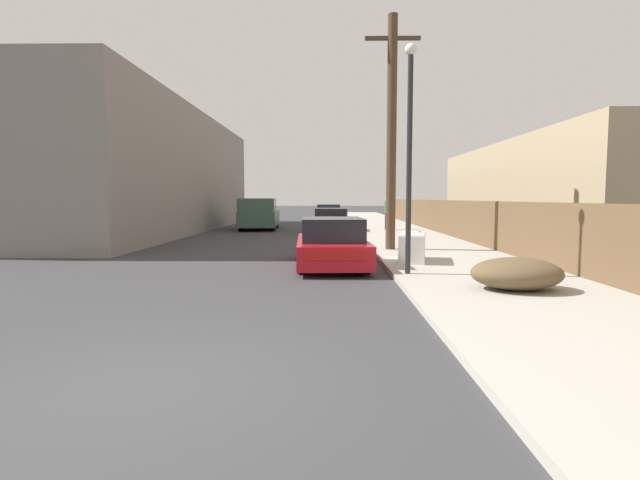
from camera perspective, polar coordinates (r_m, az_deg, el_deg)
name	(u,v)px	position (r m, az deg, el deg)	size (l,w,h in m)	color
ground_plane	(148,390)	(5.24, -19.09, -15.94)	(220.00, 220.00, 0.00)	#38383A
sidewalk_curb	(392,229)	(28.38, 8.19, 1.21)	(4.20, 63.00, 0.12)	#ADA89E
discarded_fridge	(412,247)	(13.82, 10.52, -0.79)	(1.00, 1.84, 0.78)	white
parked_sports_car_red	(332,245)	(13.29, 1.33, -0.52)	(2.00, 4.52, 1.31)	red
car_parked_mid	(332,221)	(26.46, 1.40, 2.19)	(2.12, 4.26, 1.29)	#5B1E19
car_parked_far	(329,215)	(33.79, 1.06, 2.83)	(1.87, 4.49, 1.40)	silver
pickup_truck	(259,214)	(28.98, -6.99, 2.97)	(2.31, 5.35, 1.80)	#385647
utility_pole	(392,131)	(16.95, 8.18, 12.25)	(1.80, 0.32, 7.64)	#4C3826
street_lamp	(410,143)	(11.46, 10.19, 10.84)	(0.26, 0.26, 5.09)	#232326
brush_pile	(517,274)	(10.05, 21.56, -3.58)	(1.70, 1.34, 0.60)	brown
wooden_fence	(438,216)	(25.77, 13.34, 2.68)	(0.08, 43.96, 1.60)	brown
building_left_block	(143,173)	(29.03, -19.63, 7.22)	(7.00, 24.45, 6.36)	gray
building_right_house	(558,190)	(26.33, 25.56, 5.18)	(6.00, 19.04, 4.41)	tan
pedestrian	(387,212)	(27.25, 7.71, 3.14)	(0.34, 0.34, 1.79)	#282D42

